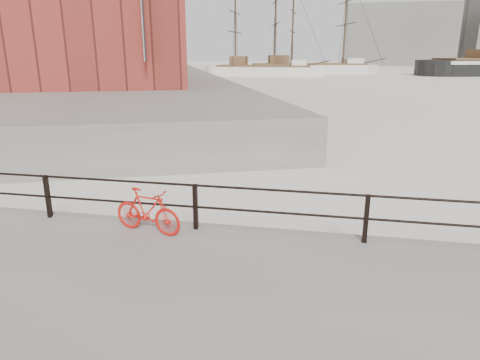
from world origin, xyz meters
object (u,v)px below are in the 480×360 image
at_px(bicycle, 147,211).
at_px(workboat_near, 26,97).
at_px(schooner_mid, 308,74).
at_px(workboat_far, 114,85).
at_px(schooner_left, 263,76).

distance_m(bicycle, workboat_near, 36.81).
xyz_separation_m(bicycle, schooner_mid, (-0.10, 79.12, -0.83)).
bearing_deg(workboat_far, schooner_left, 50.67).
distance_m(bicycle, schooner_left, 70.03).
bearing_deg(schooner_left, workboat_near, -110.54).
bearing_deg(schooner_mid, workboat_far, -137.91).
height_order(schooner_left, workboat_near, schooner_left).
bearing_deg(workboat_near, workboat_far, 68.71).
xyz_separation_m(schooner_left, workboat_near, (-16.32, -41.68, 0.00)).
bearing_deg(schooner_left, bicycle, -82.88).
height_order(schooner_left, workboat_far, schooner_left).
bearing_deg(workboat_far, bicycle, -69.48).
relative_size(schooner_mid, workboat_near, 2.70).
bearing_deg(bicycle, workboat_far, 131.00).
height_order(workboat_near, workboat_far, same).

